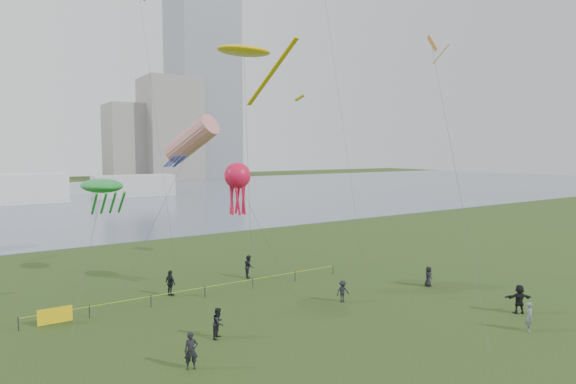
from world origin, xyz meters
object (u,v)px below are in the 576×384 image
kite_flyer (530,317)px  kite_stingray (245,52)px  kite_octopus (237,177)px

kite_flyer → kite_stingray: kite_stingray is taller
kite_flyer → kite_stingray: (-8.44, 19.86, 17.90)m
kite_flyer → kite_stingray: size_ratio=0.09×
kite_flyer → kite_stingray: bearing=77.7°
kite_stingray → kite_octopus: 10.93m
kite_octopus → kite_stingray: bearing=54.1°
kite_stingray → kite_octopus: (-2.64, -3.63, -9.96)m
kite_stingray → kite_flyer: bearing=-83.9°
kite_flyer → kite_octopus: bearing=89.0°
kite_flyer → kite_octopus: kite_octopus is taller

